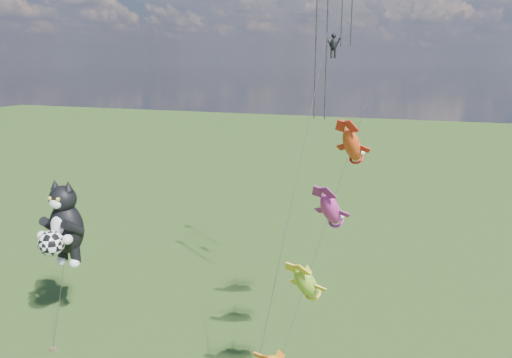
% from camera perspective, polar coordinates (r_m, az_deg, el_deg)
% --- Properties ---
extents(cat_kite_rig, '(2.78, 4.30, 10.64)m').
position_cam_1_polar(cat_kite_rig, '(35.53, -21.20, -4.94)').
color(cat_kite_rig, brown).
rests_on(cat_kite_rig, ground).
extents(fish_windsock_rig, '(3.05, 15.76, 16.18)m').
position_cam_1_polar(fish_windsock_rig, '(25.69, 7.17, -7.54)').
color(fish_windsock_rig, brown).
rests_on(fish_windsock_rig, ground).
extents(parafoil_rig, '(2.00, 17.50, 27.12)m').
position_cam_1_polar(parafoil_rig, '(32.48, 8.65, 16.08)').
color(parafoil_rig, brown).
rests_on(parafoil_rig, ground).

